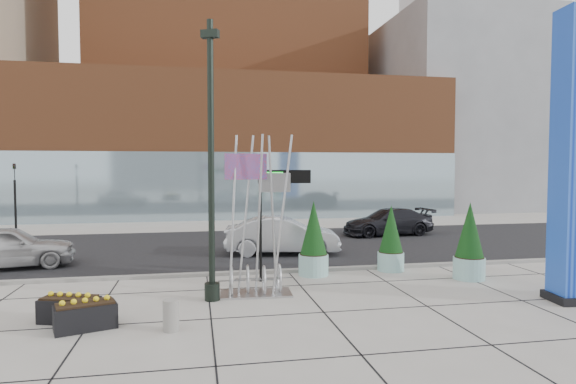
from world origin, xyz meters
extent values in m
plane|color=#9E9991|center=(0.00, 0.00, 0.00)|extent=(160.00, 160.00, 0.00)
cube|color=black|center=(0.00, 10.00, 0.01)|extent=(80.00, 12.00, 0.02)
cube|color=gray|center=(0.00, 4.00, 0.06)|extent=(80.00, 0.30, 0.12)
cube|color=brown|center=(1.00, 27.00, 5.50)|extent=(34.00, 10.00, 11.00)
cube|color=#8CA5B2|center=(1.00, 22.20, 2.50)|extent=(34.00, 0.60, 5.00)
cube|color=slate|center=(26.00, 32.00, 9.00)|extent=(20.00, 18.00, 18.00)
cylinder|color=black|center=(-1.91, 0.77, 4.06)|extent=(0.18, 0.18, 8.11)
cylinder|color=black|center=(-1.91, 0.77, 0.25)|extent=(0.45, 0.45, 0.51)
cube|color=black|center=(-1.91, 0.77, 7.71)|extent=(0.55, 0.41, 0.22)
cube|color=#B5B7BA|center=(-0.57, 1.16, 0.03)|extent=(2.22, 1.21, 0.06)
cylinder|color=#B5B7BA|center=(-1.26, 0.96, 2.45)|extent=(0.07, 0.07, 4.91)
cylinder|color=#B5B7BA|center=(-0.87, 1.31, 2.45)|extent=(0.07, 0.07, 4.91)
cylinder|color=#B5B7BA|center=(-0.47, 1.06, 2.45)|extent=(0.07, 0.07, 4.91)
cylinder|color=#B5B7BA|center=(-0.03, 1.36, 2.45)|extent=(0.07, 0.07, 4.91)
cylinder|color=#B5B7BA|center=(0.21, 0.91, 2.45)|extent=(0.07, 0.07, 4.91)
torus|color=#B5B7BA|center=(-1.31, 1.06, 0.47)|extent=(0.12, 0.90, 0.89)
torus|color=#B5B7BA|center=(-0.82, 1.26, 0.47)|extent=(0.12, 0.90, 0.89)
torus|color=#B5B7BA|center=(-0.33, 1.06, 0.47)|extent=(0.12, 0.90, 0.89)
torus|color=#B5B7BA|center=(0.17, 1.26, 0.47)|extent=(0.12, 0.90, 0.89)
cube|color=red|center=(-0.87, 1.16, 3.93)|extent=(1.28, 0.08, 0.79)
cube|color=#B5B7BA|center=(0.02, 1.26, 3.43)|extent=(0.98, 0.21, 0.59)
cylinder|color=gray|center=(-2.97, -1.71, 0.37)|extent=(0.38, 0.38, 0.75)
cylinder|color=black|center=(-0.20, 2.80, 1.88)|extent=(0.09, 0.09, 3.77)
cube|color=black|center=(0.60, 2.80, 3.59)|extent=(1.80, 0.42, 0.45)
cube|color=#19D833|center=(0.24, 2.70, 3.59)|extent=(0.62, 0.11, 0.31)
cylinder|color=#98CCC8|center=(7.00, 1.80, 0.38)|extent=(1.08, 1.08, 0.76)
cylinder|color=black|center=(7.00, 1.80, 0.76)|extent=(0.99, 0.99, 0.06)
cone|color=#0E330E|center=(7.00, 1.80, 1.73)|extent=(0.97, 0.97, 1.95)
cylinder|color=#98CCC8|center=(4.85, 3.60, 0.35)|extent=(0.99, 0.99, 0.70)
cylinder|color=black|center=(4.85, 3.60, 0.70)|extent=(0.91, 0.91, 0.06)
cone|color=#0E330E|center=(4.85, 3.60, 1.59)|extent=(0.89, 0.89, 1.79)
cylinder|color=#98CCC8|center=(1.80, 3.40, 0.38)|extent=(1.08, 1.08, 0.75)
cylinder|color=black|center=(1.80, 3.40, 0.75)|extent=(0.99, 0.99, 0.06)
cone|color=#0E330E|center=(1.80, 3.40, 1.73)|extent=(0.97, 0.97, 1.94)
cube|color=black|center=(-5.52, -0.53, 0.30)|extent=(1.54, 1.09, 0.60)
cube|color=black|center=(-5.52, -0.53, 0.62)|extent=(1.41, 0.97, 0.06)
cube|color=black|center=(-5.00, -1.20, 0.30)|extent=(1.55, 1.12, 0.60)
cube|color=black|center=(-5.00, -1.20, 0.62)|extent=(1.43, 0.99, 0.06)
imported|color=silver|center=(-9.53, 6.67, 0.83)|extent=(5.15, 2.91, 1.65)
imported|color=#B5B8BE|center=(1.41, 7.68, 0.84)|extent=(5.28, 2.50, 1.67)
imported|color=black|center=(8.42, 12.46, 0.76)|extent=(5.39, 2.59, 1.52)
cylinder|color=black|center=(-12.00, 15.00, 1.60)|extent=(0.12, 0.12, 3.20)
imported|color=black|center=(-12.00, 15.00, 3.65)|extent=(0.15, 0.18, 0.90)
camera|label=1|loc=(-2.35, -13.33, 3.92)|focal=30.00mm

